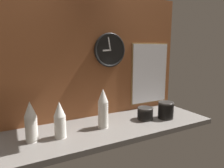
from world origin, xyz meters
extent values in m
cube|color=slate|center=(0.00, 0.00, -0.02)|extent=(1.60, 0.56, 0.04)
cube|color=brown|center=(0.00, 0.27, 0.53)|extent=(1.60, 0.03, 1.05)
cone|color=white|center=(-0.09, -0.02, 0.05)|extent=(0.08, 0.08, 0.10)
cone|color=white|center=(-0.09, -0.02, 0.07)|extent=(0.08, 0.08, 0.10)
cone|color=white|center=(-0.09, -0.02, 0.08)|extent=(0.08, 0.08, 0.10)
cone|color=white|center=(-0.09, -0.02, 0.10)|extent=(0.08, 0.08, 0.10)
cone|color=white|center=(-0.09, -0.02, 0.12)|extent=(0.08, 0.08, 0.10)
cone|color=white|center=(-0.09, -0.02, 0.13)|extent=(0.08, 0.08, 0.10)
cone|color=white|center=(-0.09, -0.02, 0.15)|extent=(0.08, 0.08, 0.10)
cone|color=white|center=(-0.09, -0.02, 0.17)|extent=(0.08, 0.08, 0.10)
cone|color=white|center=(-0.09, -0.02, 0.18)|extent=(0.08, 0.08, 0.10)
cone|color=white|center=(-0.09, -0.02, 0.20)|extent=(0.08, 0.08, 0.10)
cone|color=white|center=(-0.09, -0.02, 0.22)|extent=(0.08, 0.08, 0.10)
cone|color=white|center=(-0.09, -0.02, 0.23)|extent=(0.08, 0.08, 0.10)
cone|color=white|center=(-0.09, -0.02, 0.25)|extent=(0.08, 0.08, 0.10)
cone|color=white|center=(-0.42, -0.04, 0.05)|extent=(0.08, 0.08, 0.10)
cone|color=white|center=(-0.42, -0.04, 0.07)|extent=(0.08, 0.08, 0.10)
cone|color=white|center=(-0.42, -0.04, 0.08)|extent=(0.08, 0.08, 0.10)
cone|color=white|center=(-0.42, -0.04, 0.10)|extent=(0.08, 0.08, 0.10)
cone|color=white|center=(-0.42, -0.04, 0.12)|extent=(0.08, 0.08, 0.10)
cone|color=white|center=(-0.42, -0.04, 0.13)|extent=(0.08, 0.08, 0.10)
cone|color=white|center=(-0.42, -0.04, 0.15)|extent=(0.08, 0.08, 0.10)
cone|color=white|center=(-0.42, -0.04, 0.17)|extent=(0.08, 0.08, 0.10)
cone|color=white|center=(-0.42, -0.04, 0.18)|extent=(0.08, 0.08, 0.10)
cone|color=white|center=(-0.42, -0.04, 0.20)|extent=(0.08, 0.08, 0.10)
cone|color=white|center=(-0.60, -0.01, 0.05)|extent=(0.08, 0.08, 0.10)
cone|color=white|center=(-0.60, -0.01, 0.07)|extent=(0.08, 0.08, 0.10)
cone|color=white|center=(-0.60, -0.01, 0.08)|extent=(0.08, 0.08, 0.10)
cone|color=white|center=(-0.60, -0.01, 0.10)|extent=(0.08, 0.08, 0.10)
cone|color=white|center=(-0.60, -0.01, 0.12)|extent=(0.08, 0.08, 0.10)
cone|color=white|center=(-0.60, -0.01, 0.13)|extent=(0.08, 0.08, 0.10)
cone|color=white|center=(-0.60, -0.01, 0.15)|extent=(0.08, 0.08, 0.10)
cone|color=white|center=(-0.60, -0.01, 0.17)|extent=(0.08, 0.08, 0.10)
cone|color=white|center=(-0.60, -0.01, 0.18)|extent=(0.08, 0.08, 0.10)
cone|color=white|center=(-0.60, -0.01, 0.20)|extent=(0.08, 0.08, 0.10)
cone|color=white|center=(-0.60, -0.01, 0.22)|extent=(0.08, 0.08, 0.10)
cylinder|color=black|center=(0.47, -0.08, 0.02)|extent=(0.13, 0.13, 0.04)
cylinder|color=black|center=(0.47, -0.08, 0.04)|extent=(0.13, 0.13, 0.04)
cylinder|color=black|center=(0.47, -0.08, 0.06)|extent=(0.13, 0.13, 0.04)
cylinder|color=black|center=(0.47, -0.08, 0.08)|extent=(0.13, 0.13, 0.04)
cylinder|color=black|center=(0.47, -0.08, 0.10)|extent=(0.13, 0.13, 0.04)
cylinder|color=black|center=(0.47, -0.08, 0.12)|extent=(0.13, 0.13, 0.04)
torus|color=#302D2A|center=(0.47, -0.08, 0.14)|extent=(0.13, 0.13, 0.02)
cylinder|color=black|center=(0.29, -0.02, 0.02)|extent=(0.13, 0.13, 0.04)
cylinder|color=black|center=(0.29, -0.02, 0.04)|extent=(0.13, 0.13, 0.04)
cylinder|color=black|center=(0.29, -0.02, 0.06)|extent=(0.13, 0.13, 0.04)
cylinder|color=black|center=(0.29, -0.02, 0.08)|extent=(0.13, 0.13, 0.04)
torus|color=#302D2A|center=(0.29, -0.02, 0.10)|extent=(0.13, 0.13, 0.02)
cylinder|color=black|center=(0.09, 0.24, 0.58)|extent=(0.29, 0.02, 0.29)
torus|color=black|center=(0.09, 0.23, 0.58)|extent=(0.29, 0.02, 0.29)
cube|color=white|center=(0.06, 0.23, 0.57)|extent=(0.07, 0.01, 0.02)
cube|color=white|center=(0.08, 0.23, 0.63)|extent=(0.03, 0.01, 0.11)
cylinder|color=white|center=(0.09, 0.23, 0.58)|extent=(0.01, 0.01, 0.01)
cube|color=olive|center=(0.54, 0.25, 0.34)|extent=(0.43, 0.01, 0.60)
cube|color=white|center=(0.54, 0.24, 0.34)|extent=(0.40, 0.01, 0.57)
camera|label=1|loc=(-0.70, -1.32, 0.59)|focal=32.00mm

